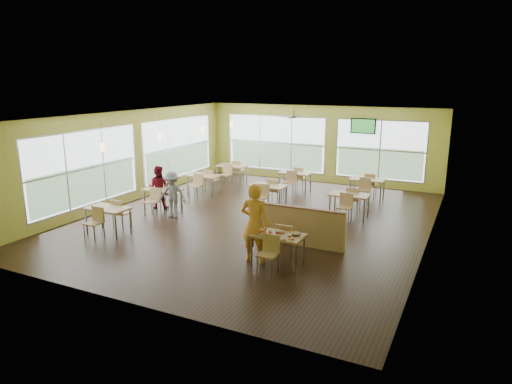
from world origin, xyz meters
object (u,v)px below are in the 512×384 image
(main_table, at_px, (278,239))
(man_plaid, at_px, (255,223))
(half_wall_divider, at_px, (300,226))
(food_basket, at_px, (296,234))

(main_table, relative_size, man_plaid, 0.79)
(main_table, distance_m, half_wall_divider, 1.45)
(man_plaid, bearing_deg, food_basket, -173.48)
(main_table, distance_m, man_plaid, 0.66)
(main_table, xyz_separation_m, man_plaid, (-0.56, -0.06, 0.33))
(man_plaid, bearing_deg, half_wall_divider, -115.45)
(main_table, xyz_separation_m, food_basket, (0.39, 0.13, 0.15))
(food_basket, bearing_deg, man_plaid, -168.48)
(main_table, height_order, food_basket, main_table)
(food_basket, bearing_deg, main_table, -161.19)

